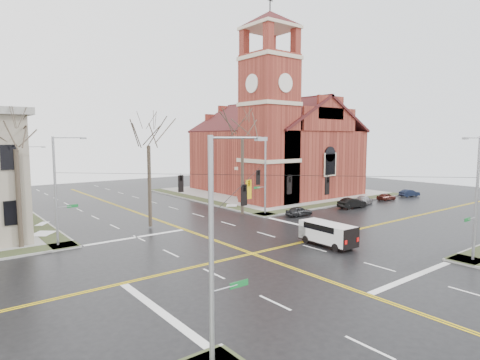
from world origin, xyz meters
TOP-DOWN VIEW (x-y plane):
  - ground at (0.00, 0.00)m, footprint 120.00×120.00m
  - sidewalks at (0.00, 0.00)m, footprint 80.00×80.00m
  - road_markings at (0.00, 0.00)m, footprint 100.00×100.00m
  - church at (24.76, 24.78)m, footprint 24.28×27.48m
  - signal_pole_ne at (11.32, 11.50)m, footprint 2.75×0.22m
  - signal_pole_nw at (-11.32, 11.50)m, footprint 2.75×0.22m
  - signal_pole_se at (11.32, -11.50)m, footprint 2.75×0.22m
  - signal_pole_sw at (-11.32, -11.50)m, footprint 2.75×0.22m
  - span_wires at (0.00, 0.00)m, footprint 23.02×23.02m
  - traffic_signals at (-0.00, -0.67)m, footprint 8.21×8.26m
  - streetlight_north_a at (-10.65, 28.00)m, footprint 2.30×0.20m
  - streetlight_north_b at (-10.65, 48.00)m, footprint 2.30×0.20m
  - cargo_van at (6.51, -1.87)m, footprint 2.11×5.09m
  - parked_car_a at (13.96, 8.34)m, footprint 3.41×1.57m
  - parked_car_b at (23.16, 7.79)m, footprint 4.17×1.91m
  - parked_car_c at (26.74, 8.60)m, footprint 4.45×2.92m
  - parked_car_d at (32.56, 8.79)m, footprint 3.24×1.62m
  - parked_car_e at (38.69, 8.68)m, footprint 3.51×1.93m
  - tree_nw_far at (-14.00, 12.77)m, footprint 4.00×4.00m
  - tree_nw_near at (-2.32, 13.29)m, footprint 4.00×4.00m
  - tree_ne at (9.10, 12.79)m, footprint 4.00×4.00m

SIDE VIEW (x-z plane):
  - ground at x=0.00m, z-range 0.00..0.00m
  - road_markings at x=0.00m, z-range 0.00..0.01m
  - sidewalks at x=0.00m, z-range -0.01..0.16m
  - parked_car_d at x=32.56m, z-range 0.00..1.06m
  - parked_car_e at x=38.69m, z-range 0.00..1.10m
  - parked_car_a at x=13.96m, z-range 0.00..1.13m
  - parked_car_c at x=26.74m, z-range 0.00..1.20m
  - parked_car_b at x=23.16m, z-range 0.00..1.33m
  - cargo_van at x=6.51m, z-range 0.17..2.08m
  - streetlight_north_a at x=-10.65m, z-range 0.47..8.47m
  - streetlight_north_b at x=-10.65m, z-range 0.47..8.47m
  - signal_pole_ne at x=11.32m, z-range 0.45..9.45m
  - signal_pole_nw at x=-11.32m, z-range 0.45..9.45m
  - signal_pole_se at x=11.32m, z-range 0.45..9.45m
  - signal_pole_sw at x=-11.32m, z-range 0.45..9.45m
  - traffic_signals at x=0.00m, z-range 4.80..6.10m
  - span_wires at x=0.00m, z-range 6.18..6.22m
  - church at x=24.76m, z-range -5.32..22.18m
  - tree_nw_far at x=-14.00m, z-range 2.68..14.66m
  - tree_nw_near at x=-2.32m, z-range 2.72..14.91m
  - tree_ne at x=9.10m, z-range 3.01..16.58m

